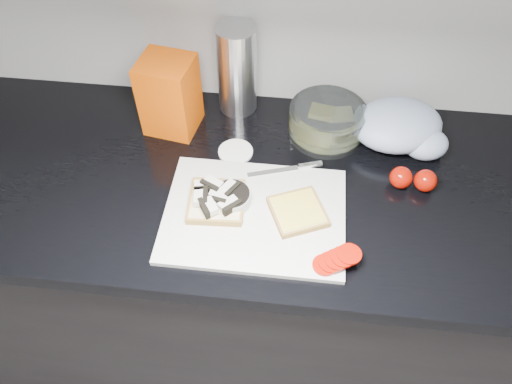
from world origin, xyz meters
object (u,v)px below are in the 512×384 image
at_px(glass_bowl, 327,122).
at_px(bread_bag, 170,95).
at_px(steel_canister, 237,70).
at_px(cutting_board, 254,215).

relative_size(glass_bowl, bread_bag, 0.98).
bearing_deg(steel_canister, cutting_board, -76.64).
bearing_deg(bread_bag, glass_bowl, 11.44).
relative_size(cutting_board, bread_bag, 2.04).
bearing_deg(steel_canister, glass_bowl, -18.34).
bearing_deg(cutting_board, glass_bowl, 62.41).
relative_size(glass_bowl, steel_canister, 0.80).
height_order(cutting_board, glass_bowl, glass_bowl).
relative_size(cutting_board, glass_bowl, 2.09).
xyz_separation_m(glass_bowl, bread_bag, (-0.39, -0.01, 0.06)).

